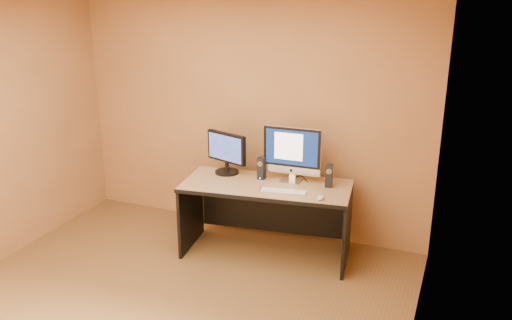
# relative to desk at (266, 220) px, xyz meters

# --- Properties ---
(floor) EXTENTS (4.00, 4.00, 0.00)m
(floor) POSITION_rel_desk_xyz_m (-0.44, -1.41, -0.38)
(floor) COLOR brown
(floor) RESTS_ON ground
(walls) EXTENTS (4.00, 4.00, 2.60)m
(walls) POSITION_rel_desk_xyz_m (-0.44, -1.41, 0.92)
(walls) COLOR #A66F43
(walls) RESTS_ON ground
(desk) EXTENTS (1.74, 0.94, 0.77)m
(desk) POSITION_rel_desk_xyz_m (0.00, 0.00, 0.00)
(desk) COLOR #A77C53
(desk) RESTS_ON ground
(imac) EXTENTS (0.60, 0.24, 0.57)m
(imac) POSITION_rel_desk_xyz_m (0.20, 0.17, 0.67)
(imac) COLOR silver
(imac) RESTS_ON desk
(second_monitor) EXTENTS (0.55, 0.39, 0.44)m
(second_monitor) POSITION_rel_desk_xyz_m (-0.50, 0.16, 0.60)
(second_monitor) COLOR black
(second_monitor) RESTS_ON desk
(speaker_left) EXTENTS (0.08, 0.08, 0.23)m
(speaker_left) POSITION_rel_desk_xyz_m (-0.10, 0.13, 0.50)
(speaker_left) COLOR black
(speaker_left) RESTS_ON desk
(speaker_right) EXTENTS (0.08, 0.09, 0.23)m
(speaker_right) POSITION_rel_desk_xyz_m (0.59, 0.17, 0.50)
(speaker_right) COLOR black
(speaker_right) RESTS_ON desk
(keyboard) EXTENTS (0.46, 0.20, 0.02)m
(keyboard) POSITION_rel_desk_xyz_m (0.22, -0.13, 0.39)
(keyboard) COLOR silver
(keyboard) RESTS_ON desk
(mouse) EXTENTS (0.06, 0.11, 0.04)m
(mouse) POSITION_rel_desk_xyz_m (0.60, -0.17, 0.40)
(mouse) COLOR silver
(mouse) RESTS_ON desk
(cable_a) EXTENTS (0.14, 0.19, 0.01)m
(cable_a) POSITION_rel_desk_xyz_m (0.29, 0.32, 0.39)
(cable_a) COLOR black
(cable_a) RESTS_ON desk
(cable_b) EXTENTS (0.05, 0.18, 0.01)m
(cable_b) POSITION_rel_desk_xyz_m (0.21, 0.30, 0.39)
(cable_b) COLOR black
(cable_b) RESTS_ON desk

